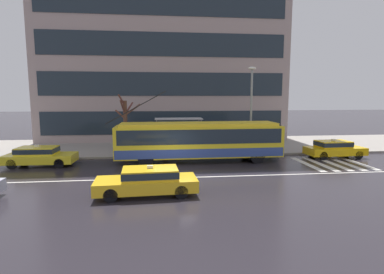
{
  "coord_description": "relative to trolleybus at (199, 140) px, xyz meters",
  "views": [
    {
      "loc": [
        -0.91,
        -17.93,
        4.56
      ],
      "look_at": [
        1.48,
        3.57,
        1.67
      ],
      "focal_mm": 28.48,
      "sensor_mm": 36.0,
      "label": 1
    }
  ],
  "objects": [
    {
      "name": "pedestrian_at_shelter",
      "position": [
        -2.4,
        4.16,
        0.19
      ],
      "size": [
        1.47,
        1.47,
        1.94
      ],
      "color": "#281F2B",
      "rests_on": "sidewalk_slab"
    },
    {
      "name": "ground_plane",
      "position": [
        -1.92,
        -3.03,
        -1.52
      ],
      "size": [
        160.0,
        160.0,
        0.0
      ],
      "primitive_type": "plane",
      "color": "#262228"
    },
    {
      "name": "street_tree_bare",
      "position": [
        -5.58,
        5.09,
        1.01
      ],
      "size": [
        2.24,
        1.72,
        4.62
      ],
      "color": "brown",
      "rests_on": "sidewalk_slab"
    },
    {
      "name": "trolleybus",
      "position": [
        0.0,
        0.0,
        0.0
      ],
      "size": [
        12.09,
        2.61,
        4.94
      ],
      "color": "yellow",
      "rests_on": "ground_plane"
    },
    {
      "name": "street_lamp",
      "position": [
        4.37,
        2.1,
        2.57
      ],
      "size": [
        0.6,
        0.32,
        6.68
      ],
      "color": "gray",
      "rests_on": "sidewalk_slab"
    },
    {
      "name": "bus_shelter",
      "position": [
        -1.2,
        3.79,
        0.59
      ],
      "size": [
        3.81,
        1.6,
        2.67
      ],
      "color": "gray",
      "rests_on": "sidewalk_slab"
    },
    {
      "name": "crosswalk_stripe_edge_far",
      "position": [
        10.78,
        -1.72,
        -1.52
      ],
      "size": [
        0.44,
        4.4,
        0.01
      ],
      "primitive_type": "cube",
      "color": "beige",
      "rests_on": "ground_plane"
    },
    {
      "name": "crosswalk_stripe_center",
      "position": [
        8.98,
        -1.72,
        -1.52
      ],
      "size": [
        0.44,
        4.4,
        0.01
      ],
      "primitive_type": "cube",
      "color": "beige",
      "rests_on": "ground_plane"
    },
    {
      "name": "sidewalk_slab",
      "position": [
        -1.92,
        6.6,
        -1.45
      ],
      "size": [
        80.0,
        10.0,
        0.14
      ],
      "primitive_type": "cube",
      "color": "gray",
      "rests_on": "ground_plane"
    },
    {
      "name": "crosswalk_stripe_inner_b",
      "position": [
        9.88,
        -1.72,
        -1.52
      ],
      "size": [
        0.44,
        4.4,
        0.01
      ],
      "primitive_type": "cube",
      "color": "beige",
      "rests_on": "ground_plane"
    },
    {
      "name": "pedestrian_approaching_curb",
      "position": [
        -4.31,
        3.34,
        0.18
      ],
      "size": [
        1.23,
        1.23,
        2.0
      ],
      "color": "black",
      "rests_on": "sidewalk_slab"
    },
    {
      "name": "crosswalk_stripe_edge_near",
      "position": [
        7.18,
        -1.72,
        -1.52
      ],
      "size": [
        0.44,
        4.4,
        0.01
      ],
      "primitive_type": "cube",
      "color": "beige",
      "rests_on": "ground_plane"
    },
    {
      "name": "taxi_ahead_of_bus",
      "position": [
        10.29,
        0.26,
        -0.82
      ],
      "size": [
        4.33,
        1.9,
        1.39
      ],
      "color": "yellow",
      "rests_on": "ground_plane"
    },
    {
      "name": "lane_centre_line",
      "position": [
        -1.92,
        -4.23,
        -1.52
      ],
      "size": [
        72.0,
        0.14,
        0.01
      ],
      "primitive_type": "cube",
      "color": "silver",
      "rests_on": "ground_plane"
    },
    {
      "name": "crosswalk_stripe_inner_a",
      "position": [
        8.08,
        -1.72,
        -1.52
      ],
      "size": [
        0.44,
        4.4,
        0.01
      ],
      "primitive_type": "cube",
      "color": "beige",
      "rests_on": "ground_plane"
    },
    {
      "name": "taxi_queued_behind_bus",
      "position": [
        -10.69,
        -0.21,
        -0.82
      ],
      "size": [
        4.48,
        1.93,
        1.39
      ],
      "color": "yellow",
      "rests_on": "ground_plane"
    },
    {
      "name": "office_tower_corner_left",
      "position": [
        -2.13,
        15.74,
        13.55
      ],
      "size": [
        25.17,
        14.33,
        30.13
      ],
      "color": "#A18C8A",
      "rests_on": "ground_plane"
    },
    {
      "name": "taxi_oncoming_near",
      "position": [
        -3.35,
        -7.08,
        -0.82
      ],
      "size": [
        4.75,
        1.98,
        1.39
      ],
      "color": "yellow",
      "rests_on": "ground_plane"
    }
  ]
}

